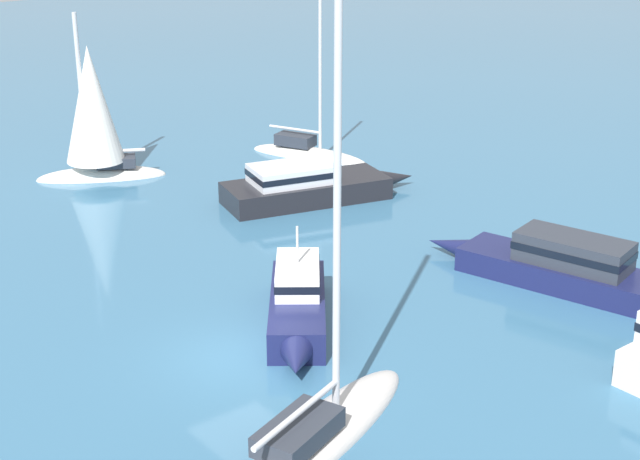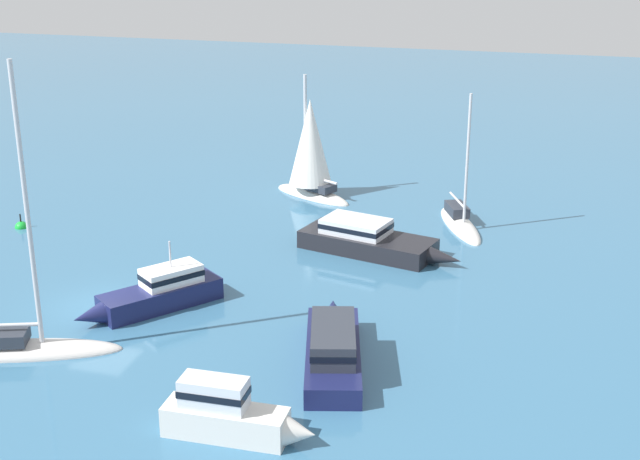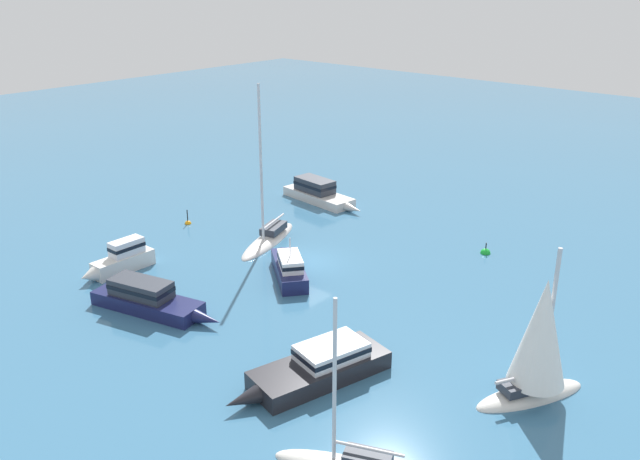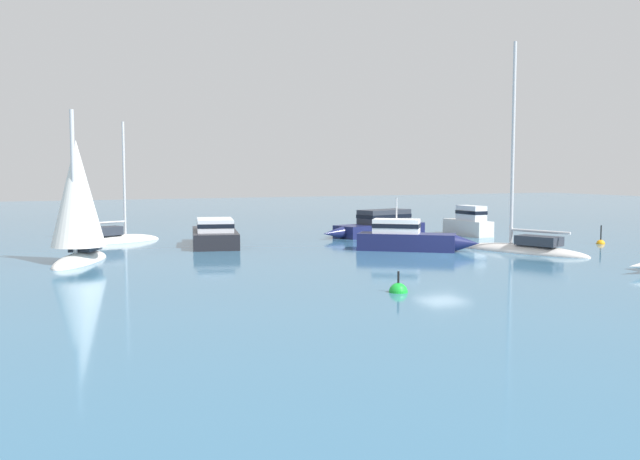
{
  "view_description": "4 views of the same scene",
  "coord_description": "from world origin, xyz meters",
  "px_view_note": "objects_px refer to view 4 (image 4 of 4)",
  "views": [
    {
      "loc": [
        -13.16,
        -20.1,
        12.82
      ],
      "look_at": [
        4.95,
        2.75,
        1.84
      ],
      "focal_mm": 53.7,
      "sensor_mm": 36.0,
      "label": 1
    },
    {
      "loc": [
        18.49,
        -31.56,
        16.21
      ],
      "look_at": [
        8.26,
        5.76,
        2.36
      ],
      "focal_mm": 50.18,
      "sensor_mm": 36.0,
      "label": 2
    },
    {
      "loc": [
        30.09,
        27.55,
        18.1
      ],
      "look_at": [
        0.66,
        1.72,
        2.94
      ],
      "focal_mm": 37.5,
      "sensor_mm": 36.0,
      "label": 3
    },
    {
      "loc": [
        -31.71,
        21.6,
        4.44
      ],
      "look_at": [
        10.01,
        2.58,
        0.63
      ],
      "focal_mm": 40.46,
      "sensor_mm": 36.0,
      "label": 4
    }
  ],
  "objects_px": {
    "powerboat": "(409,238)",
    "launch": "(379,225)",
    "mooring_buoy": "(601,243)",
    "sailboat": "(116,240)",
    "powerboat_1": "(466,223)",
    "yacht": "(78,209)",
    "channel_buoy": "(398,292)",
    "ketch": "(525,248)",
    "cabin_cruiser": "(215,234)"
  },
  "relations": [
    {
      "from": "sailboat",
      "to": "mooring_buoy",
      "type": "relative_size",
      "value": 5.71
    },
    {
      "from": "powerboat_1",
      "to": "mooring_buoy",
      "type": "height_order",
      "value": "powerboat_1"
    },
    {
      "from": "powerboat",
      "to": "sailboat",
      "type": "bearing_deg",
      "value": 179.18
    },
    {
      "from": "sailboat",
      "to": "yacht",
      "type": "relative_size",
      "value": 1.02
    },
    {
      "from": "powerboat_1",
      "to": "yacht",
      "type": "height_order",
      "value": "yacht"
    },
    {
      "from": "launch",
      "to": "mooring_buoy",
      "type": "height_order",
      "value": "launch"
    },
    {
      "from": "cabin_cruiser",
      "to": "channel_buoy",
      "type": "distance_m",
      "value": 19.02
    },
    {
      "from": "cabin_cruiser",
      "to": "mooring_buoy",
      "type": "relative_size",
      "value": 6.17
    },
    {
      "from": "yacht",
      "to": "channel_buoy",
      "type": "xyz_separation_m",
      "value": [
        -13.61,
        -9.67,
        -2.61
      ]
    },
    {
      "from": "ketch",
      "to": "channel_buoy",
      "type": "xyz_separation_m",
      "value": [
        -8.27,
        12.83,
        -0.24
      ]
    },
    {
      "from": "powerboat_1",
      "to": "sailboat",
      "type": "relative_size",
      "value": 0.64
    },
    {
      "from": "powerboat_1",
      "to": "ketch",
      "type": "relative_size",
      "value": 0.43
    },
    {
      "from": "powerboat_1",
      "to": "sailboat",
      "type": "bearing_deg",
      "value": 77.64
    },
    {
      "from": "powerboat",
      "to": "powerboat_1",
      "type": "bearing_deg",
      "value": 75.46
    },
    {
      "from": "sailboat",
      "to": "channel_buoy",
      "type": "distance_m",
      "value": 23.85
    },
    {
      "from": "powerboat_1",
      "to": "channel_buoy",
      "type": "xyz_separation_m",
      "value": [
        -18.27,
        16.22,
        -0.82
      ]
    },
    {
      "from": "powerboat",
      "to": "launch",
      "type": "relative_size",
      "value": 0.71
    },
    {
      "from": "powerboat",
      "to": "powerboat_1",
      "type": "relative_size",
      "value": 1.18
    },
    {
      "from": "channel_buoy",
      "to": "mooring_buoy",
      "type": "distance_m",
      "value": 22.34
    },
    {
      "from": "cabin_cruiser",
      "to": "ketch",
      "type": "xyz_separation_m",
      "value": [
        -10.69,
        -14.23,
        -0.43
      ]
    },
    {
      "from": "powerboat",
      "to": "launch",
      "type": "xyz_separation_m",
      "value": [
        8.57,
        -2.86,
        0.02
      ]
    },
    {
      "from": "ketch",
      "to": "sailboat",
      "type": "bearing_deg",
      "value": 33.14
    },
    {
      "from": "sailboat",
      "to": "ketch",
      "type": "xyz_separation_m",
      "value": [
        -14.67,
        -19.37,
        0.09
      ]
    },
    {
      "from": "launch",
      "to": "channel_buoy",
      "type": "relative_size",
      "value": 7.54
    },
    {
      "from": "mooring_buoy",
      "to": "cabin_cruiser",
      "type": "bearing_deg",
      "value": 67.05
    },
    {
      "from": "powerboat_1",
      "to": "channel_buoy",
      "type": "distance_m",
      "value": 24.45
    },
    {
      "from": "launch",
      "to": "powerboat_1",
      "type": "bearing_deg",
      "value": 146.97
    },
    {
      "from": "powerboat_1",
      "to": "ketch",
      "type": "bearing_deg",
      "value": 160.51
    },
    {
      "from": "yacht",
      "to": "channel_buoy",
      "type": "relative_size",
      "value": 6.93
    },
    {
      "from": "powerboat",
      "to": "ketch",
      "type": "distance_m",
      "value": 6.23
    },
    {
      "from": "mooring_buoy",
      "to": "channel_buoy",
      "type": "bearing_deg",
      "value": 116.28
    },
    {
      "from": "channel_buoy",
      "to": "mooring_buoy",
      "type": "relative_size",
      "value": 0.81
    },
    {
      "from": "mooring_buoy",
      "to": "powerboat",
      "type": "bearing_deg",
      "value": 82.03
    },
    {
      "from": "ketch",
      "to": "mooring_buoy",
      "type": "xyz_separation_m",
      "value": [
        1.62,
        -7.19,
        -0.22
      ]
    },
    {
      "from": "mooring_buoy",
      "to": "launch",
      "type": "bearing_deg",
      "value": 42.86
    },
    {
      "from": "mooring_buoy",
      "to": "sailboat",
      "type": "bearing_deg",
      "value": 63.84
    },
    {
      "from": "powerboat_1",
      "to": "cabin_cruiser",
      "type": "relative_size",
      "value": 0.6
    },
    {
      "from": "yacht",
      "to": "channel_buoy",
      "type": "bearing_deg",
      "value": 63.24
    },
    {
      "from": "launch",
      "to": "cabin_cruiser",
      "type": "bearing_deg",
      "value": -8.6
    },
    {
      "from": "powerboat",
      "to": "ketch",
      "type": "bearing_deg",
      "value": 5.13
    },
    {
      "from": "cabin_cruiser",
      "to": "mooring_buoy",
      "type": "height_order",
      "value": "cabin_cruiser"
    },
    {
      "from": "launch",
      "to": "sailboat",
      "type": "bearing_deg",
      "value": -23.7
    },
    {
      "from": "sailboat",
      "to": "ketch",
      "type": "distance_m",
      "value": 24.29
    },
    {
      "from": "yacht",
      "to": "powerboat_1",
      "type": "bearing_deg",
      "value": 128.05
    },
    {
      "from": "sailboat",
      "to": "ketch",
      "type": "relative_size",
      "value": 0.67
    },
    {
      "from": "powerboat_1",
      "to": "cabin_cruiser",
      "type": "xyz_separation_m",
      "value": [
        0.69,
        17.62,
        -0.15
      ]
    },
    {
      "from": "cabin_cruiser",
      "to": "sailboat",
      "type": "height_order",
      "value": "sailboat"
    },
    {
      "from": "channel_buoy",
      "to": "launch",
      "type": "bearing_deg",
      "value": -27.39
    },
    {
      "from": "sailboat",
      "to": "yacht",
      "type": "bearing_deg",
      "value": -131.81
    },
    {
      "from": "sailboat",
      "to": "yacht",
      "type": "height_order",
      "value": "sailboat"
    }
  ]
}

